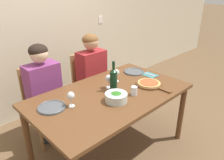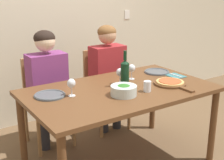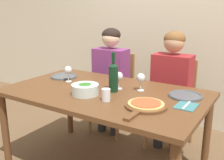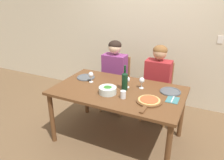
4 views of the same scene
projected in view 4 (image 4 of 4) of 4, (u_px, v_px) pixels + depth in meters
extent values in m
plane|color=brown|center=(118.00, 138.00, 3.12)|extent=(40.00, 40.00, 0.00)
cube|color=beige|center=(152.00, 28.00, 3.80)|extent=(10.00, 0.05, 2.70)
cube|color=white|center=(220.00, 40.00, 3.37)|extent=(0.08, 0.01, 0.12)
cube|color=brown|center=(118.00, 91.00, 2.84)|extent=(1.67, 0.99, 0.04)
cylinder|color=brown|center=(52.00, 118.00, 2.94)|extent=(0.06, 0.06, 0.73)
cylinder|color=brown|center=(168.00, 153.00, 2.31)|extent=(0.06, 0.06, 0.73)
cylinder|color=brown|center=(86.00, 93.00, 3.66)|extent=(0.06, 0.06, 0.73)
cylinder|color=brown|center=(181.00, 114.00, 3.03)|extent=(0.06, 0.06, 0.73)
cube|color=#9E7042|center=(115.00, 86.00, 3.73)|extent=(0.42, 0.42, 0.04)
cube|color=#9E7042|center=(120.00, 69.00, 3.80)|extent=(0.38, 0.03, 0.47)
cylinder|color=#9E7042|center=(100.00, 100.00, 3.74)|extent=(0.04, 0.04, 0.42)
cylinder|color=#9E7042|center=(121.00, 105.00, 3.59)|extent=(0.04, 0.04, 0.42)
cylinder|color=#9E7042|center=(110.00, 92.00, 4.06)|extent=(0.04, 0.04, 0.42)
cylinder|color=#9E7042|center=(129.00, 96.00, 3.90)|extent=(0.04, 0.04, 0.42)
cube|color=#9E7042|center=(157.00, 94.00, 3.44)|extent=(0.42, 0.42, 0.04)
cube|color=#9E7042|center=(161.00, 75.00, 3.51)|extent=(0.38, 0.03, 0.47)
cylinder|color=#9E7042|center=(141.00, 110.00, 3.45)|extent=(0.04, 0.04, 0.42)
cylinder|color=#9E7042|center=(164.00, 115.00, 3.30)|extent=(0.04, 0.04, 0.42)
cylinder|color=#9E7042|center=(148.00, 100.00, 3.76)|extent=(0.04, 0.04, 0.42)
cylinder|color=#9E7042|center=(170.00, 104.00, 3.61)|extent=(0.04, 0.04, 0.42)
cylinder|color=#28282D|center=(108.00, 98.00, 3.78)|extent=(0.10, 0.10, 0.46)
cylinder|color=#28282D|center=(118.00, 100.00, 3.71)|extent=(0.10, 0.10, 0.46)
cube|color=#7A3370|center=(115.00, 71.00, 3.61)|extent=(0.38, 0.22, 0.54)
cylinder|color=#7A3370|center=(97.00, 82.00, 3.54)|extent=(0.07, 0.31, 0.14)
cylinder|color=#7A3370|center=(120.00, 86.00, 3.38)|extent=(0.07, 0.31, 0.14)
sphere|color=beige|center=(115.00, 47.00, 3.46)|extent=(0.20, 0.20, 0.20)
ellipsoid|color=black|center=(115.00, 45.00, 3.45)|extent=(0.21, 0.21, 0.15)
cylinder|color=#28282D|center=(149.00, 107.00, 3.49)|extent=(0.10, 0.10, 0.46)
cylinder|color=#28282D|center=(160.00, 109.00, 3.42)|extent=(0.10, 0.10, 0.46)
cube|color=maroon|center=(158.00, 78.00, 3.32)|extent=(0.38, 0.22, 0.54)
cylinder|color=maroon|center=(140.00, 90.00, 3.25)|extent=(0.07, 0.31, 0.14)
cylinder|color=maroon|center=(166.00, 95.00, 3.09)|extent=(0.07, 0.31, 0.14)
sphere|color=tan|center=(160.00, 53.00, 3.17)|extent=(0.20, 0.20, 0.20)
ellipsoid|color=brown|center=(160.00, 50.00, 3.16)|extent=(0.21, 0.21, 0.15)
cylinder|color=black|center=(125.00, 82.00, 2.79)|extent=(0.08, 0.08, 0.21)
cone|color=black|center=(125.00, 73.00, 2.74)|extent=(0.08, 0.08, 0.03)
cylinder|color=black|center=(125.00, 69.00, 2.72)|extent=(0.03, 0.03, 0.08)
cylinder|color=silver|center=(108.00, 90.00, 2.71)|extent=(0.22, 0.22, 0.08)
ellipsoid|color=#2D6B23|center=(108.00, 90.00, 2.71)|extent=(0.18, 0.18, 0.09)
cylinder|color=#4C5156|center=(86.00, 77.00, 3.21)|extent=(0.26, 0.26, 0.01)
torus|color=#4C5156|center=(86.00, 77.00, 3.21)|extent=(0.26, 0.26, 0.02)
cylinder|color=#4C5156|center=(170.00, 92.00, 2.76)|extent=(0.26, 0.26, 0.01)
torus|color=#4C5156|center=(170.00, 91.00, 2.76)|extent=(0.26, 0.26, 0.02)
cylinder|color=brown|center=(149.00, 101.00, 2.52)|extent=(0.30, 0.30, 0.02)
cube|color=brown|center=(143.00, 110.00, 2.34)|extent=(0.04, 0.14, 0.02)
cylinder|color=tan|center=(149.00, 100.00, 2.51)|extent=(0.26, 0.26, 0.01)
cylinder|color=#AD4C28|center=(149.00, 99.00, 2.51)|extent=(0.21, 0.21, 0.01)
cylinder|color=silver|center=(91.00, 82.00, 3.06)|extent=(0.06, 0.06, 0.01)
cylinder|color=silver|center=(91.00, 79.00, 3.05)|extent=(0.01, 0.01, 0.07)
ellipsoid|color=silver|center=(91.00, 75.00, 3.02)|extent=(0.07, 0.07, 0.08)
ellipsoid|color=maroon|center=(91.00, 75.00, 3.03)|extent=(0.06, 0.06, 0.03)
cylinder|color=silver|center=(141.00, 88.00, 2.87)|extent=(0.06, 0.06, 0.01)
cylinder|color=silver|center=(142.00, 85.00, 2.86)|extent=(0.01, 0.01, 0.07)
ellipsoid|color=silver|center=(142.00, 80.00, 2.83)|extent=(0.07, 0.07, 0.08)
ellipsoid|color=maroon|center=(142.00, 81.00, 2.83)|extent=(0.06, 0.06, 0.03)
cylinder|color=silver|center=(127.00, 87.00, 2.90)|extent=(0.06, 0.06, 0.01)
cylinder|color=silver|center=(127.00, 84.00, 2.88)|extent=(0.01, 0.01, 0.07)
ellipsoid|color=silver|center=(127.00, 80.00, 2.85)|extent=(0.07, 0.07, 0.08)
ellipsoid|color=maroon|center=(127.00, 80.00, 2.86)|extent=(0.06, 0.06, 0.03)
cylinder|color=silver|center=(123.00, 95.00, 2.59)|extent=(0.07, 0.07, 0.09)
cube|color=#387075|center=(173.00, 100.00, 2.56)|extent=(0.14, 0.18, 0.01)
cube|color=silver|center=(173.00, 99.00, 2.56)|extent=(0.01, 0.17, 0.01)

